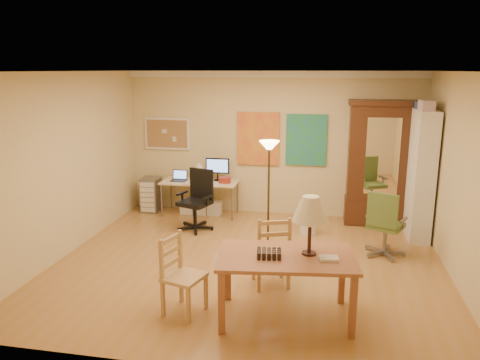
% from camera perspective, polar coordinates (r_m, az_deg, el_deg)
% --- Properties ---
extents(floor, '(5.50, 5.50, 0.00)m').
position_cam_1_polar(floor, '(6.85, 1.07, -10.11)').
color(floor, '#A8753B').
rests_on(floor, ground).
extents(crown_molding, '(5.50, 0.08, 0.12)m').
position_cam_1_polar(crown_molding, '(8.72, 3.97, 12.75)').
color(crown_molding, white).
rests_on(crown_molding, floor).
extents(corkboard, '(0.90, 0.04, 0.62)m').
position_cam_1_polar(corkboard, '(9.28, -8.86, 5.60)').
color(corkboard, '#9A6C48').
rests_on(corkboard, floor).
extents(art_panel_left, '(0.80, 0.04, 1.00)m').
position_cam_1_polar(art_panel_left, '(8.85, 2.24, 5.05)').
color(art_panel_left, gold).
rests_on(art_panel_left, floor).
extents(art_panel_right, '(0.75, 0.04, 0.95)m').
position_cam_1_polar(art_panel_right, '(8.77, 8.08, 4.85)').
color(art_panel_right, teal).
rests_on(art_panel_right, floor).
extents(dining_table, '(1.59, 1.07, 1.40)m').
position_cam_1_polar(dining_table, '(5.17, 6.72, -7.58)').
color(dining_table, brown).
rests_on(dining_table, floor).
extents(ladder_chair_back, '(0.56, 0.55, 0.95)m').
position_cam_1_polar(ladder_chair_back, '(6.04, 3.85, -8.88)').
color(ladder_chair_back, tan).
rests_on(ladder_chair_back, floor).
extents(ladder_chair_left, '(0.51, 0.52, 0.91)m').
position_cam_1_polar(ladder_chair_left, '(5.46, -7.09, -11.66)').
color(ladder_chair_left, tan).
rests_on(ladder_chair_left, floor).
extents(torchiere_lamp, '(0.31, 0.31, 1.70)m').
position_cam_1_polar(torchiere_lamp, '(6.99, 3.55, 2.06)').
color(torchiere_lamp, '#3D2D18').
rests_on(torchiere_lamp, floor).
extents(computer_desk, '(1.44, 0.63, 1.09)m').
position_cam_1_polar(computer_desk, '(8.97, -4.66, -1.72)').
color(computer_desk, beige).
rests_on(computer_desk, floor).
extents(office_chair_black, '(0.64, 0.64, 1.05)m').
position_cam_1_polar(office_chair_black, '(8.18, -5.36, -4.11)').
color(office_chair_black, black).
rests_on(office_chair_black, floor).
extents(office_chair_green, '(0.62, 0.62, 1.00)m').
position_cam_1_polar(office_chair_green, '(7.33, 17.16, -6.86)').
color(office_chair_green, slate).
rests_on(office_chair_green, floor).
extents(drawer_cart, '(0.33, 0.40, 0.67)m').
position_cam_1_polar(drawer_cart, '(9.33, -10.80, -1.74)').
color(drawer_cart, slate).
rests_on(drawer_cart, floor).
extents(armoire, '(1.20, 0.57, 2.21)m').
position_cam_1_polar(armoire, '(8.66, 16.67, 1.03)').
color(armoire, '#37160F').
rests_on(armoire, floor).
extents(bookshelf, '(0.32, 0.84, 2.11)m').
position_cam_1_polar(bookshelf, '(8.11, 21.17, 0.49)').
color(bookshelf, white).
rests_on(bookshelf, floor).
extents(wastebin, '(0.29, 0.29, 0.36)m').
position_cam_1_polar(wastebin, '(8.01, 8.32, -5.34)').
color(wastebin, silver).
rests_on(wastebin, floor).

